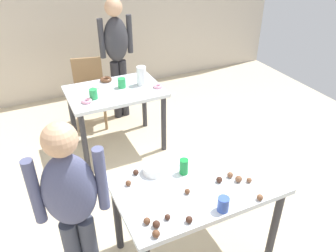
# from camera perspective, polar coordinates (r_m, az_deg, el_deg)

# --- Properties ---
(ground_plane) EXTENTS (6.40, 6.40, 0.00)m
(ground_plane) POSITION_cam_1_polar(r_m,az_deg,el_deg) (3.21, 3.66, -16.40)
(ground_plane) COLOR beige
(wall_back) EXTENTS (6.40, 0.10, 2.60)m
(wall_back) POSITION_cam_1_polar(r_m,az_deg,el_deg) (5.28, -13.60, 18.91)
(wall_back) COLOR #BCB2A3
(wall_back) RESTS_ON ground_plane
(dining_table_near) EXTENTS (1.19, 0.73, 0.75)m
(dining_table_near) POSITION_cam_1_polar(r_m,az_deg,el_deg) (2.56, 4.78, -11.14)
(dining_table_near) COLOR silver
(dining_table_near) RESTS_ON ground_plane
(dining_table_far) EXTENTS (1.04, 0.72, 0.75)m
(dining_table_far) POSITION_cam_1_polar(r_m,az_deg,el_deg) (3.89, -8.80, 4.47)
(dining_table_far) COLOR silver
(dining_table_far) RESTS_ON ground_plane
(chair_far_table) EXTENTS (0.48, 0.48, 0.87)m
(chair_far_table) POSITION_cam_1_polar(r_m,az_deg,el_deg) (4.55, -13.09, 6.21)
(chair_far_table) COLOR olive
(chair_far_table) RESTS_ON ground_plane
(person_girl_near) EXTENTS (0.46, 0.24, 1.47)m
(person_girl_near) POSITION_cam_1_polar(r_m,az_deg,el_deg) (2.21, -15.66, -12.87)
(person_girl_near) COLOR #383D4C
(person_girl_near) RESTS_ON ground_plane
(person_adult_far) EXTENTS (0.45, 0.23, 1.58)m
(person_adult_far) POSITION_cam_1_polar(r_m,az_deg,el_deg) (4.46, -8.58, 12.54)
(person_adult_far) COLOR #28282D
(person_adult_far) RESTS_ON ground_plane
(mixing_bowl) EXTENTS (0.17, 0.17, 0.06)m
(mixing_bowl) POSITION_cam_1_polar(r_m,az_deg,el_deg) (2.55, -2.37, -7.23)
(mixing_bowl) COLOR white
(mixing_bowl) RESTS_ON dining_table_near
(soda_can) EXTENTS (0.07, 0.07, 0.12)m
(soda_can) POSITION_cam_1_polar(r_m,az_deg,el_deg) (2.53, 2.68, -6.80)
(soda_can) COLOR #198438
(soda_can) RESTS_ON dining_table_near
(fork_near) EXTENTS (0.17, 0.02, 0.01)m
(fork_near) POSITION_cam_1_polar(r_m,az_deg,el_deg) (2.28, -5.00, -14.06)
(fork_near) COLOR silver
(fork_near) RESTS_ON dining_table_near
(cup_near_0) EXTENTS (0.08, 0.08, 0.10)m
(cup_near_0) POSITION_cam_1_polar(r_m,az_deg,el_deg) (2.28, 9.26, -12.82)
(cup_near_0) COLOR #3351B2
(cup_near_0) RESTS_ON dining_table_near
(cake_ball_0) EXTENTS (0.04, 0.04, 0.04)m
(cake_ball_0) POSITION_cam_1_polar(r_m,az_deg,el_deg) (2.54, 13.46, -8.81)
(cake_ball_0) COLOR brown
(cake_ball_0) RESTS_ON dining_table_near
(cake_ball_1) EXTENTS (0.04, 0.04, 0.04)m
(cake_ball_1) POSITION_cam_1_polar(r_m,az_deg,el_deg) (2.42, 15.16, -11.48)
(cake_ball_1) COLOR brown
(cake_ball_1) RESTS_ON dining_table_near
(cake_ball_2) EXTENTS (0.05, 0.05, 0.05)m
(cake_ball_2) POSITION_cam_1_polar(r_m,az_deg,el_deg) (2.20, 3.56, -15.41)
(cake_ball_2) COLOR #3D2319
(cake_ball_2) RESTS_ON dining_table_near
(cake_ball_3) EXTENTS (0.05, 0.05, 0.05)m
(cake_ball_3) POSITION_cam_1_polar(r_m,az_deg,el_deg) (2.17, -1.98, -16.15)
(cake_ball_3) COLOR #3D2319
(cake_ball_3) RESTS_ON dining_table_near
(cake_ball_4) EXTENTS (0.05, 0.05, 0.05)m
(cake_ball_4) POSITION_cam_1_polar(r_m,az_deg,el_deg) (2.50, 8.60, -8.89)
(cake_ball_4) COLOR #3D2319
(cake_ball_4) RESTS_ON dining_table_near
(cake_ball_5) EXTENTS (0.04, 0.04, 0.04)m
(cake_ball_5) POSITION_cam_1_polar(r_m,az_deg,el_deg) (2.22, -0.09, -15.04)
(cake_ball_5) COLOR #3D2319
(cake_ball_5) RESTS_ON dining_table_near
(cake_ball_6) EXTENTS (0.05, 0.05, 0.05)m
(cake_ball_6) POSITION_cam_1_polar(r_m,az_deg,el_deg) (2.53, 11.77, -8.69)
(cake_ball_6) COLOR brown
(cake_ball_6) RESTS_ON dining_table_near
(cake_ball_7) EXTENTS (0.04, 0.04, 0.04)m
(cake_ball_7) POSITION_cam_1_polar(r_m,az_deg,el_deg) (2.46, -6.67, -9.50)
(cake_ball_7) COLOR brown
(cake_ball_7) RESTS_ON dining_table_near
(cake_ball_8) EXTENTS (0.04, 0.04, 0.04)m
(cake_ball_8) POSITION_cam_1_polar(r_m,az_deg,el_deg) (2.39, 3.25, -10.90)
(cake_ball_8) COLOR brown
(cake_ball_8) RESTS_ON dining_table_near
(cake_ball_9) EXTENTS (0.04, 0.04, 0.04)m
(cake_ball_9) POSITION_cam_1_polar(r_m,az_deg,el_deg) (2.55, 10.38, -8.07)
(cake_ball_9) COLOR brown
(cake_ball_9) RESTS_ON dining_table_near
(cake_ball_10) EXTENTS (0.05, 0.05, 0.05)m
(cake_ball_10) POSITION_cam_1_polar(r_m,az_deg,el_deg) (2.19, -3.56, -15.62)
(cake_ball_10) COLOR brown
(cake_ball_10) RESTS_ON dining_table_near
(cake_ball_11) EXTENTS (0.04, 0.04, 0.04)m
(cake_ball_11) POSITION_cam_1_polar(r_m,az_deg,el_deg) (2.55, -5.42, -7.72)
(cake_ball_11) COLOR #3D2319
(cake_ball_11) RESTS_ON dining_table_near
(cake_ball_12) EXTENTS (0.05, 0.05, 0.05)m
(cake_ball_12) POSITION_cam_1_polar(r_m,az_deg,el_deg) (2.12, -2.02, -17.62)
(cake_ball_12) COLOR brown
(cake_ball_12) RESTS_ON dining_table_near
(pitcher_far) EXTENTS (0.11, 0.11, 0.22)m
(pitcher_far) POSITION_cam_1_polar(r_m,az_deg,el_deg) (3.89, -4.49, 8.41)
(pitcher_far) COLOR white
(pitcher_far) RESTS_ON dining_table_far
(cup_far_0) EXTENTS (0.09, 0.09, 0.11)m
(cup_far_0) POSITION_cam_1_polar(r_m,az_deg,el_deg) (3.87, -7.77, 7.18)
(cup_far_0) COLOR green
(cup_far_0) RESTS_ON dining_table_far
(cup_far_1) EXTENTS (0.09, 0.09, 0.11)m
(cup_far_1) POSITION_cam_1_polar(r_m,az_deg,el_deg) (3.66, -12.41, 5.27)
(cup_far_1) COLOR green
(cup_far_1) RESTS_ON dining_table_far
(donut_far_0) EXTENTS (0.14, 0.14, 0.04)m
(donut_far_0) POSITION_cam_1_polar(r_m,az_deg,el_deg) (4.07, -10.37, 7.68)
(donut_far_0) COLOR brown
(donut_far_0) RESTS_ON dining_table_far
(donut_far_1) EXTENTS (0.10, 0.10, 0.03)m
(donut_far_1) POSITION_cam_1_polar(r_m,az_deg,el_deg) (3.92, -11.95, 6.49)
(donut_far_1) COLOR white
(donut_far_1) RESTS_ON dining_table_far
(donut_far_2) EXTENTS (0.11, 0.11, 0.03)m
(donut_far_2) POSITION_cam_1_polar(r_m,az_deg,el_deg) (3.62, -13.49, 4.11)
(donut_far_2) COLOR pink
(donut_far_2) RESTS_ON dining_table_far
(donut_far_3) EXTENTS (0.11, 0.11, 0.03)m
(donut_far_3) POSITION_cam_1_polar(r_m,az_deg,el_deg) (3.85, -1.73, 6.69)
(donut_far_3) COLOR pink
(donut_far_3) RESTS_ON dining_table_far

